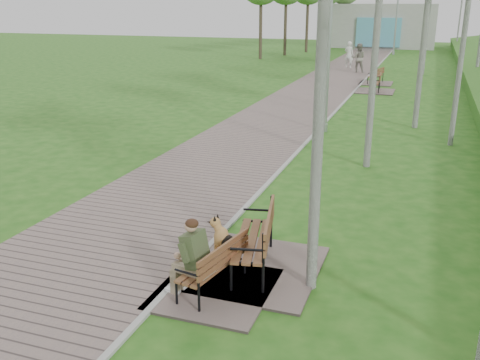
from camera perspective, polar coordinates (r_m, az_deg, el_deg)
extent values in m
cube|color=#74625D|center=(26.16, 8.01, 9.29)|extent=(3.50, 67.00, 0.04)
cube|color=#999993|center=(25.87, 11.85, 8.99)|extent=(0.10, 67.00, 0.05)
cube|color=#9E9E99|center=(55.09, 14.84, 15.63)|extent=(10.00, 5.00, 4.00)
cube|color=#519DB6|center=(52.52, 14.53, 15.00)|extent=(4.00, 0.20, 2.60)
cube|color=#74625D|center=(8.12, -2.65, -11.55)|extent=(1.63, 1.81, 0.04)
cube|color=brown|center=(7.95, -3.03, -9.07)|extent=(0.65, 1.41, 0.04)
cube|color=brown|center=(7.73, -1.70, -7.85)|extent=(0.29, 1.34, 0.30)
cube|color=#74625D|center=(8.69, 1.59, -9.37)|extent=(2.00, 2.23, 0.04)
cube|color=brown|center=(8.50, 1.30, -6.45)|extent=(0.83, 1.74, 0.04)
cube|color=brown|center=(8.35, 3.14, -4.67)|extent=(0.39, 1.64, 0.37)
cube|color=#74625D|center=(26.90, 14.22, 9.16)|extent=(1.76, 1.95, 0.04)
cube|color=brown|center=(26.85, 14.18, 10.05)|extent=(0.53, 1.49, 0.04)
cube|color=brown|center=(26.81, 14.73, 10.57)|extent=(0.13, 1.46, 0.32)
cube|color=#74625D|center=(29.65, 14.29, 9.96)|extent=(1.67, 1.85, 0.04)
cube|color=brown|center=(29.61, 14.25, 10.73)|extent=(0.71, 1.45, 0.04)
cube|color=brown|center=(29.51, 14.70, 11.16)|extent=(0.34, 1.37, 0.31)
cylinder|color=#A1A4A9|center=(18.04, 9.05, 5.53)|extent=(0.17, 0.17, 0.26)
cylinder|color=#A1A4A9|center=(17.71, 9.38, 11.93)|extent=(0.10, 0.10, 4.31)
cylinder|color=#A1A4A9|center=(32.71, 14.13, 10.97)|extent=(0.22, 0.22, 0.33)
cylinder|color=#A1A4A9|center=(32.50, 14.50, 15.51)|extent=(0.13, 0.13, 5.52)
cylinder|color=#A1A4A9|center=(47.10, 16.05, 12.92)|extent=(0.22, 0.22, 0.33)
cylinder|color=#A1A4A9|center=(46.96, 16.33, 16.06)|extent=(0.13, 0.13, 5.50)
imported|color=white|center=(36.45, 11.55, 12.96)|extent=(0.73, 0.60, 1.72)
imported|color=gray|center=(34.07, 12.51, 12.57)|extent=(0.93, 0.76, 1.76)
cylinder|color=silver|center=(7.21, 8.92, 17.25)|extent=(0.17, 0.17, 7.90)
cylinder|color=silver|center=(18.92, 19.40, 17.55)|extent=(0.19, 0.19, 8.24)
cylinder|color=silver|center=(34.23, 19.59, 17.28)|extent=(0.18, 0.18, 8.03)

